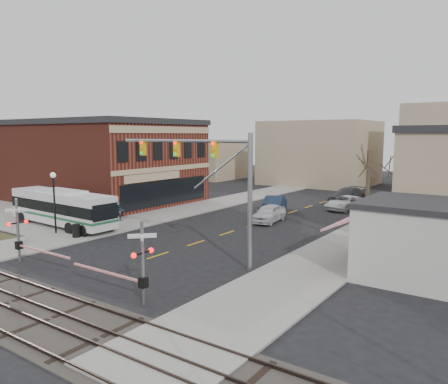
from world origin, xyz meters
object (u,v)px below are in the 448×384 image
at_px(transit_bus, 62,207).
at_px(trash_bin, 76,231).
at_px(rr_crossing_east, 136,263).
at_px(pedestrian_far, 120,212).
at_px(car_b, 275,203).
at_px(car_c, 346,203).
at_px(rr_crossing_west, 22,232).
at_px(street_lamp, 54,190).
at_px(car_d, 347,195).
at_px(pedestrian_near, 77,220).
at_px(car_a, 269,213).
at_px(traffic_signal_mast, 211,170).

xyz_separation_m(transit_bus, trash_bin, (4.50, -1.94, -1.11)).
height_order(rr_crossing_east, pedestrian_far, rr_crossing_east).
distance_m(car_b, car_c, 7.70).
xyz_separation_m(rr_crossing_west, street_lamp, (-5.40, 5.91, 1.57)).
bearing_deg(rr_crossing_east, car_d, 94.06).
height_order(rr_crossing_west, rr_crossing_east, same).
bearing_deg(rr_crossing_west, rr_crossing_east, -2.65).
bearing_deg(rr_crossing_east, trash_bin, 154.13).
relative_size(car_b, car_c, 0.97).
relative_size(street_lamp, trash_bin, 4.83).
distance_m(car_c, pedestrian_near, 27.13).
height_order(transit_bus, rr_crossing_east, rr_crossing_east).
bearing_deg(transit_bus, car_a, 42.16).
distance_m(traffic_signal_mast, pedestrian_near, 14.60).
bearing_deg(car_b, traffic_signal_mast, 87.05).
bearing_deg(traffic_signal_mast, street_lamp, -176.36).
bearing_deg(car_c, car_d, 127.05).
bearing_deg(car_c, car_a, -90.58).
bearing_deg(transit_bus, car_b, 56.94).
height_order(car_c, pedestrian_far, pedestrian_far).
distance_m(street_lamp, car_a, 18.37).
bearing_deg(street_lamp, car_a, 50.93).
bearing_deg(rr_crossing_west, pedestrian_far, 112.06).
bearing_deg(car_c, rr_crossing_east, -70.13).
relative_size(rr_crossing_west, pedestrian_near, 3.06).
distance_m(transit_bus, car_d, 31.63).
relative_size(rr_crossing_east, car_a, 1.19).
relative_size(transit_bus, car_a, 2.53).
xyz_separation_m(car_d, pedestrian_near, (-12.36, -28.37, 0.18)).
distance_m(rr_crossing_west, rr_crossing_east, 10.44).
distance_m(trash_bin, pedestrian_near, 2.13).
bearing_deg(car_c, trash_bin, -98.62).
xyz_separation_m(trash_bin, car_b, (6.78, 19.26, 0.23)).
relative_size(street_lamp, car_b, 0.94).
bearing_deg(transit_bus, rr_crossing_east, -25.23).
xyz_separation_m(street_lamp, pedestrian_far, (0.48, 6.23, -2.55)).
bearing_deg(rr_crossing_west, car_b, 81.11).
bearing_deg(car_b, car_d, -129.96).
distance_m(rr_crossing_east, pedestrian_near, 16.83).
xyz_separation_m(rr_crossing_west, trash_bin, (-2.84, 5.95, -1.35)).
relative_size(rr_crossing_west, trash_bin, 5.58).
height_order(transit_bus, car_b, transit_bus).
relative_size(car_c, pedestrian_near, 2.91).
distance_m(transit_bus, car_c, 28.22).
distance_m(rr_crossing_east, street_lamp, 17.14).
bearing_deg(transit_bus, trash_bin, -23.28).
bearing_deg(car_c, pedestrian_near, -102.97).
distance_m(trash_bin, pedestrian_far, 6.54).
bearing_deg(traffic_signal_mast, car_d, 92.89).
relative_size(rr_crossing_west, car_d, 0.96).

